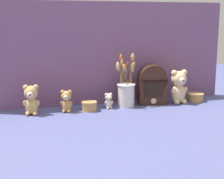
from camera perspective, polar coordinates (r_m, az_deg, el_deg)
ground_plane at (r=2.23m, az=0.15°, el=-3.23°), size 4.00×4.00×0.00m
backdrop_wall at (r=2.33m, az=-1.07°, el=6.00°), size 1.73×0.02×0.69m
teddy_bear_large at (r=2.39m, az=11.06°, el=0.59°), size 0.12×0.12×0.23m
teddy_bear_medium at (r=2.13m, az=-13.28°, el=-1.58°), size 0.10×0.09×0.19m
teddy_bear_small at (r=2.15m, az=-7.58°, el=-1.85°), size 0.08×0.07×0.14m
teddy_bear_tiny at (r=2.23m, az=-0.57°, el=-1.82°), size 0.06×0.05×0.10m
flower_vase at (r=2.27m, az=2.36°, el=-0.33°), size 0.15×0.15×0.35m
vintage_radio at (r=2.35m, az=6.71°, el=0.78°), size 0.20×0.13×0.27m
decorative_tin_tall at (r=2.18m, az=-3.77°, el=-2.78°), size 0.10×0.10×0.06m
decorative_tin_short at (r=2.50m, az=13.69°, el=-1.24°), size 0.12×0.12×0.06m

